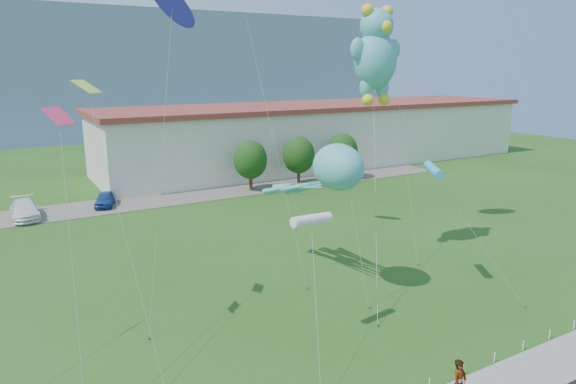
{
  "coord_description": "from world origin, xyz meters",
  "views": [
    {
      "loc": [
        -13.33,
        -14.54,
        12.89
      ],
      "look_at": [
        -0.36,
        8.0,
        6.59
      ],
      "focal_mm": 32.0,
      "sensor_mm": 36.0,
      "label": 1
    }
  ],
  "objects_px": {
    "parked_car_blue": "(105,199)",
    "teddy_bear_kite": "(376,53)",
    "warehouse": "(323,133)",
    "pedestrian_left": "(459,383)",
    "parked_car_white": "(25,209)",
    "octopus_kite": "(327,175)"
  },
  "relations": [
    {
      "from": "parked_car_blue",
      "to": "teddy_bear_kite",
      "type": "bearing_deg",
      "value": -41.26
    },
    {
      "from": "warehouse",
      "to": "teddy_bear_kite",
      "type": "xyz_separation_m",
      "value": [
        -17.69,
        -32.12,
        9.69
      ]
    },
    {
      "from": "pedestrian_left",
      "to": "parked_car_blue",
      "type": "distance_m",
      "value": 38.35
    },
    {
      "from": "parked_car_white",
      "to": "teddy_bear_kite",
      "type": "distance_m",
      "value": 32.89
    },
    {
      "from": "teddy_bear_kite",
      "to": "pedestrian_left",
      "type": "bearing_deg",
      "value": -116.35
    },
    {
      "from": "warehouse",
      "to": "teddy_bear_kite",
      "type": "distance_m",
      "value": 37.92
    },
    {
      "from": "warehouse",
      "to": "parked_car_white",
      "type": "height_order",
      "value": "warehouse"
    },
    {
      "from": "warehouse",
      "to": "pedestrian_left",
      "type": "height_order",
      "value": "warehouse"
    },
    {
      "from": "parked_car_white",
      "to": "parked_car_blue",
      "type": "height_order",
      "value": "parked_car_white"
    },
    {
      "from": "parked_car_white",
      "to": "warehouse",
      "type": "bearing_deg",
      "value": 14.34
    },
    {
      "from": "warehouse",
      "to": "parked_car_blue",
      "type": "xyz_separation_m",
      "value": [
        -30.86,
        -8.82,
        -3.39
      ]
    },
    {
      "from": "warehouse",
      "to": "pedestrian_left",
      "type": "relative_size",
      "value": 31.21
    },
    {
      "from": "pedestrian_left",
      "to": "parked_car_blue",
      "type": "bearing_deg",
      "value": 87.35
    },
    {
      "from": "octopus_kite",
      "to": "teddy_bear_kite",
      "type": "relative_size",
      "value": 0.53
    },
    {
      "from": "parked_car_blue",
      "to": "teddy_bear_kite",
      "type": "xyz_separation_m",
      "value": [
        13.18,
        -23.29,
        13.09
      ]
    },
    {
      "from": "warehouse",
      "to": "octopus_kite",
      "type": "height_order",
      "value": "octopus_kite"
    },
    {
      "from": "warehouse",
      "to": "parked_car_white",
      "type": "relative_size",
      "value": 11.36
    },
    {
      "from": "parked_car_white",
      "to": "octopus_kite",
      "type": "distance_m",
      "value": 29.89
    },
    {
      "from": "pedestrian_left",
      "to": "octopus_kite",
      "type": "height_order",
      "value": "octopus_kite"
    },
    {
      "from": "warehouse",
      "to": "pedestrian_left",
      "type": "bearing_deg",
      "value": -118.07
    },
    {
      "from": "octopus_kite",
      "to": "teddy_bear_kite",
      "type": "distance_m",
      "value": 9.25
    },
    {
      "from": "warehouse",
      "to": "parked_car_white",
      "type": "distance_m",
      "value": 39.08
    }
  ]
}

